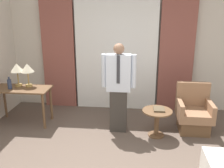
{
  "coord_description": "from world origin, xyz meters",
  "views": [
    {
      "loc": [
        0.48,
        -2.72,
        2.26
      ],
      "look_at": [
        0.04,
        1.43,
        0.97
      ],
      "focal_mm": 40.0,
      "sensor_mm": 36.0,
      "label": 1
    }
  ],
  "objects_px": {
    "table_lamp_left": "(17,69)",
    "side_table": "(157,118)",
    "armchair": "(193,114)",
    "person": "(119,85)",
    "book": "(159,109)",
    "desk": "(22,94)",
    "bottle_by_lamp": "(10,84)",
    "table_lamp_right": "(27,69)"
  },
  "relations": [
    {
      "from": "bottle_by_lamp",
      "to": "armchair",
      "type": "xyz_separation_m",
      "value": [
        3.53,
        0.11,
        -0.52
      ]
    },
    {
      "from": "table_lamp_right",
      "to": "book",
      "type": "bearing_deg",
      "value": -8.07
    },
    {
      "from": "table_lamp_right",
      "to": "book",
      "type": "height_order",
      "value": "table_lamp_right"
    },
    {
      "from": "side_table",
      "to": "armchair",
      "type": "bearing_deg",
      "value": 23.09
    },
    {
      "from": "bottle_by_lamp",
      "to": "book",
      "type": "relative_size",
      "value": 0.98
    },
    {
      "from": "bottle_by_lamp",
      "to": "person",
      "type": "height_order",
      "value": "person"
    },
    {
      "from": "armchair",
      "to": "side_table",
      "type": "relative_size",
      "value": 1.66
    },
    {
      "from": "table_lamp_right",
      "to": "armchair",
      "type": "bearing_deg",
      "value": -1.57
    },
    {
      "from": "person",
      "to": "armchair",
      "type": "bearing_deg",
      "value": 6.83
    },
    {
      "from": "table_lamp_right",
      "to": "bottle_by_lamp",
      "type": "height_order",
      "value": "table_lamp_right"
    },
    {
      "from": "table_lamp_left",
      "to": "side_table",
      "type": "distance_m",
      "value": 2.87
    },
    {
      "from": "side_table",
      "to": "person",
      "type": "bearing_deg",
      "value": 169.5
    },
    {
      "from": "armchair",
      "to": "side_table",
      "type": "height_order",
      "value": "armchair"
    },
    {
      "from": "desk",
      "to": "bottle_by_lamp",
      "type": "xyz_separation_m",
      "value": [
        -0.19,
        -0.07,
        0.22
      ]
    },
    {
      "from": "side_table",
      "to": "book",
      "type": "bearing_deg",
      "value": 41.87
    },
    {
      "from": "table_lamp_left",
      "to": "table_lamp_right",
      "type": "xyz_separation_m",
      "value": [
        0.21,
        0.0,
        0.0
      ]
    },
    {
      "from": "table_lamp_right",
      "to": "table_lamp_left",
      "type": "bearing_deg",
      "value": 180.0
    },
    {
      "from": "table_lamp_right",
      "to": "bottle_by_lamp",
      "type": "relative_size",
      "value": 1.92
    },
    {
      "from": "bottle_by_lamp",
      "to": "armchair",
      "type": "bearing_deg",
      "value": 1.74
    },
    {
      "from": "table_lamp_left",
      "to": "bottle_by_lamp",
      "type": "height_order",
      "value": "table_lamp_left"
    },
    {
      "from": "table_lamp_left",
      "to": "book",
      "type": "distance_m",
      "value": 2.86
    },
    {
      "from": "table_lamp_right",
      "to": "book",
      "type": "distance_m",
      "value": 2.65
    },
    {
      "from": "table_lamp_right",
      "to": "person",
      "type": "height_order",
      "value": "person"
    },
    {
      "from": "table_lamp_left",
      "to": "armchair",
      "type": "distance_m",
      "value": 3.54
    },
    {
      "from": "table_lamp_right",
      "to": "bottle_by_lamp",
      "type": "xyz_separation_m",
      "value": [
        -0.3,
        -0.2,
        -0.26
      ]
    },
    {
      "from": "person",
      "to": "book",
      "type": "xyz_separation_m",
      "value": [
        0.74,
        -0.11,
        -0.39
      ]
    },
    {
      "from": "desk",
      "to": "table_lamp_right",
      "type": "height_order",
      "value": "table_lamp_right"
    },
    {
      "from": "person",
      "to": "book",
      "type": "distance_m",
      "value": 0.84
    },
    {
      "from": "table_lamp_left",
      "to": "table_lamp_right",
      "type": "relative_size",
      "value": 1.0
    },
    {
      "from": "desk",
      "to": "table_lamp_right",
      "type": "xyz_separation_m",
      "value": [
        0.11,
        0.12,
        0.48
      ]
    },
    {
      "from": "table_lamp_right",
      "to": "side_table",
      "type": "bearing_deg",
      "value": -8.74
    },
    {
      "from": "table_lamp_left",
      "to": "armchair",
      "type": "xyz_separation_m",
      "value": [
        3.45,
        -0.09,
        -0.77
      ]
    },
    {
      "from": "table_lamp_left",
      "to": "side_table",
      "type": "xyz_separation_m",
      "value": [
        2.75,
        -0.39,
        -0.76
      ]
    },
    {
      "from": "desk",
      "to": "side_table",
      "type": "bearing_deg",
      "value": -5.79
    },
    {
      "from": "desk",
      "to": "side_table",
      "type": "height_order",
      "value": "desk"
    },
    {
      "from": "side_table",
      "to": "book",
      "type": "xyz_separation_m",
      "value": [
        0.03,
        0.03,
        0.17
      ]
    },
    {
      "from": "armchair",
      "to": "side_table",
      "type": "distance_m",
      "value": 0.77
    },
    {
      "from": "armchair",
      "to": "book",
      "type": "height_order",
      "value": "armchair"
    },
    {
      "from": "table_lamp_right",
      "to": "armchair",
      "type": "xyz_separation_m",
      "value": [
        3.24,
        -0.09,
        -0.77
      ]
    },
    {
      "from": "book",
      "to": "armchair",
      "type": "bearing_deg",
      "value": 22.1
    },
    {
      "from": "book",
      "to": "person",
      "type": "bearing_deg",
      "value": 171.9
    },
    {
      "from": "desk",
      "to": "armchair",
      "type": "bearing_deg",
      "value": 0.57
    }
  ]
}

